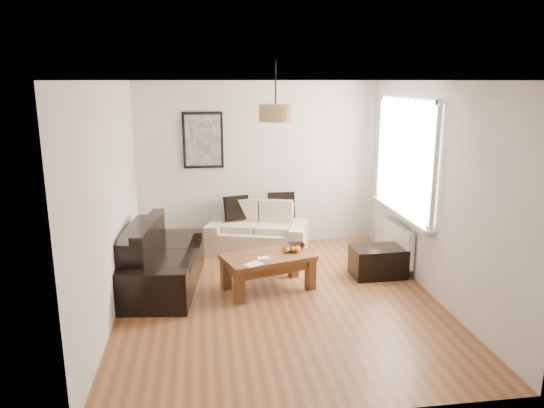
{
  "coord_description": "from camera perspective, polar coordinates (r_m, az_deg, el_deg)",
  "views": [
    {
      "loc": [
        -0.87,
        -5.68,
        2.6
      ],
      "look_at": [
        0.0,
        0.6,
        1.05
      ],
      "focal_mm": 33.47,
      "sensor_mm": 36.0,
      "label": 1
    }
  ],
  "objects": [
    {
      "name": "sofa_leather",
      "position": [
        6.68,
        -12.31,
        -5.91
      ],
      "size": [
        1.08,
        1.89,
        0.78
      ],
      "primitive_type": null,
      "rotation": [
        0.0,
        0.0,
        1.45
      ],
      "color": "black",
      "rests_on": "floor"
    },
    {
      "name": "cushion_right",
      "position": [
        7.97,
        1.06,
        -0.14
      ],
      "size": [
        0.42,
        0.14,
        0.41
      ],
      "primitive_type": "cube",
      "rotation": [
        0.0,
        0.0,
        0.02
      ],
      "color": "black",
      "rests_on": "loveseat_cream"
    },
    {
      "name": "loveseat_cream",
      "position": [
        7.83,
        -1.62,
        -2.81
      ],
      "size": [
        1.67,
        1.22,
        0.74
      ],
      "primitive_type": null,
      "rotation": [
        0.0,
        0.0,
        -0.3
      ],
      "color": "beige",
      "rests_on": "floor"
    },
    {
      "name": "cushion_left",
      "position": [
        7.89,
        -4.01,
        -0.44
      ],
      "size": [
        0.4,
        0.2,
        0.38
      ],
      "primitive_type": "cube",
      "rotation": [
        0.0,
        0.0,
        0.24
      ],
      "color": "black",
      "rests_on": "loveseat_cream"
    },
    {
      "name": "orange_a",
      "position": [
        6.51,
        2.42,
        -5.14
      ],
      "size": [
        0.09,
        0.09,
        0.07
      ],
      "primitive_type": "sphere",
      "rotation": [
        0.0,
        0.0,
        0.23
      ],
      "color": "orange",
      "rests_on": "fruit_bowl"
    },
    {
      "name": "wall_back",
      "position": [
        8.08,
        -1.62,
        4.48
      ],
      "size": [
        3.8,
        0.04,
        2.6
      ],
      "primitive_type": null,
      "color": "silver",
      "rests_on": "floor"
    },
    {
      "name": "radiator",
      "position": [
        7.36,
        14.0,
        -4.24
      ],
      "size": [
        0.1,
        0.9,
        0.52
      ],
      "primitive_type": "cube",
      "color": "white",
      "rests_on": "wall_right"
    },
    {
      "name": "floor",
      "position": [
        6.31,
        0.77,
        -10.61
      ],
      "size": [
        4.5,
        4.5,
        0.0
      ],
      "primitive_type": "plane",
      "color": "brown",
      "rests_on": "ground"
    },
    {
      "name": "ceiling",
      "position": [
        5.74,
        0.85,
        13.74
      ],
      "size": [
        3.8,
        4.5,
        0.0
      ],
      "primitive_type": null,
      "color": "white",
      "rests_on": "floor"
    },
    {
      "name": "orange_c",
      "position": [
        6.49,
        1.69,
        -5.18
      ],
      "size": [
        0.08,
        0.08,
        0.07
      ],
      "primitive_type": "sphere",
      "rotation": [
        0.0,
        0.0,
        0.09
      ],
      "color": "orange",
      "rests_on": "fruit_bowl"
    },
    {
      "name": "coffee_table",
      "position": [
        6.5,
        -0.44,
        -7.67
      ],
      "size": [
        1.25,
        0.91,
        0.46
      ],
      "primitive_type": null,
      "rotation": [
        0.0,
        0.0,
        0.3
      ],
      "color": "brown",
      "rests_on": "floor"
    },
    {
      "name": "ottoman",
      "position": [
        7.07,
        11.84,
        -6.38
      ],
      "size": [
        0.72,
        0.47,
        0.4
      ],
      "primitive_type": "cube",
      "rotation": [
        0.0,
        0.0,
        0.03
      ],
      "color": "black",
      "rests_on": "floor"
    },
    {
      "name": "window_bay",
      "position": [
        7.1,
        14.87,
        5.19
      ],
      "size": [
        0.14,
        1.9,
        1.6
      ],
      "primitive_type": null,
      "color": "white",
      "rests_on": "wall_right"
    },
    {
      "name": "orange_b",
      "position": [
        6.51,
        2.87,
        -5.13
      ],
      "size": [
        0.09,
        0.09,
        0.09
      ],
      "primitive_type": "sphere",
      "rotation": [
        0.0,
        0.0,
        0.01
      ],
      "color": "orange",
      "rests_on": "fruit_bowl"
    },
    {
      "name": "wall_front",
      "position": [
        3.77,
        6.03,
        -6.53
      ],
      "size": [
        3.8,
        0.04,
        2.6
      ],
      "primitive_type": null,
      "color": "silver",
      "rests_on": "floor"
    },
    {
      "name": "pendant_shade",
      "position": [
        6.05,
        0.4,
        10.24
      ],
      "size": [
        0.4,
        0.4,
        0.2
      ],
      "primitive_type": "cylinder",
      "color": "tan",
      "rests_on": "ceiling"
    },
    {
      "name": "wall_right",
      "position": [
        6.45,
        17.73,
        1.46
      ],
      "size": [
        0.04,
        4.5,
        2.6
      ],
      "primitive_type": null,
      "color": "silver",
      "rests_on": "floor"
    },
    {
      "name": "papers",
      "position": [
        6.11,
        -2.1,
        -6.78
      ],
      "size": [
        0.26,
        0.24,
        0.01
      ],
      "primitive_type": "cube",
      "rotation": [
        0.0,
        0.0,
        0.55
      ],
      "color": "white",
      "rests_on": "coffee_table"
    },
    {
      "name": "poster",
      "position": [
        7.95,
        -7.76,
        7.12
      ],
      "size": [
        0.62,
        0.04,
        0.87
      ],
      "primitive_type": null,
      "color": "black",
      "rests_on": "wall_back"
    },
    {
      "name": "fruit_bowl",
      "position": [
        6.63,
        2.64,
        -4.85
      ],
      "size": [
        0.3,
        0.3,
        0.06
      ],
      "primitive_type": "imported",
      "rotation": [
        0.0,
        0.0,
        -0.15
      ],
      "color": "black",
      "rests_on": "coffee_table"
    },
    {
      "name": "wall_left",
      "position": [
        5.91,
        -17.71,
        0.38
      ],
      "size": [
        0.04,
        4.5,
        2.6
      ],
      "primitive_type": null,
      "color": "silver",
      "rests_on": "floor"
    }
  ]
}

